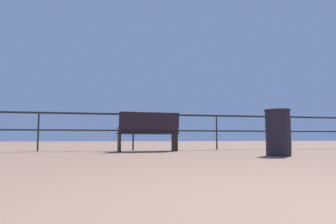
% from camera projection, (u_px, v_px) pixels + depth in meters
% --- Properties ---
extents(pier_railing, '(24.78, 0.05, 1.03)m').
position_uv_depth(pier_railing, '(133.00, 123.00, 8.15)').
color(pier_railing, '#1F2726').
rests_on(pier_railing, ground_plane).
extents(bench_near_left, '(1.57, 0.77, 1.00)m').
position_uv_depth(bench_near_left, '(148.00, 130.00, 7.48)').
color(bench_near_left, black).
rests_on(bench_near_left, ground_plane).
extents(trash_bin, '(0.48, 0.48, 0.89)m').
position_uv_depth(trash_bin, '(278.00, 133.00, 5.63)').
color(trash_bin, black).
rests_on(trash_bin, ground_plane).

